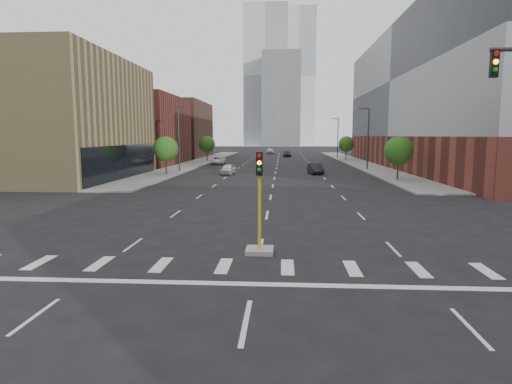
# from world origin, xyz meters

# --- Properties ---
(ground) EXTENTS (400.00, 400.00, 0.00)m
(ground) POSITION_xyz_m (0.00, 0.00, 0.00)
(ground) COLOR black
(ground) RESTS_ON ground
(sidewalk_left_far) EXTENTS (5.00, 92.00, 0.15)m
(sidewalk_left_far) POSITION_xyz_m (-15.00, 74.00, 0.07)
(sidewalk_left_far) COLOR gray
(sidewalk_left_far) RESTS_ON ground
(sidewalk_right_far) EXTENTS (5.00, 92.00, 0.15)m
(sidewalk_right_far) POSITION_xyz_m (15.00, 74.00, 0.07)
(sidewalk_right_far) COLOR gray
(sidewalk_right_far) RESTS_ON ground
(building_left_mid) EXTENTS (20.00, 24.00, 14.00)m
(building_left_mid) POSITION_xyz_m (-27.50, 40.00, 7.00)
(building_left_mid) COLOR #908051
(building_left_mid) RESTS_ON ground
(building_left_far_a) EXTENTS (20.00, 22.00, 12.00)m
(building_left_far_a) POSITION_xyz_m (-27.50, 66.00, 6.00)
(building_left_far_a) COLOR brown
(building_left_far_a) RESTS_ON ground
(building_left_far_b) EXTENTS (20.00, 24.00, 13.00)m
(building_left_far_b) POSITION_xyz_m (-27.50, 92.00, 6.50)
(building_left_far_b) COLOR brown
(building_left_far_b) RESTS_ON ground
(building_right_main) EXTENTS (24.00, 70.00, 22.00)m
(building_right_main) POSITION_xyz_m (29.50, 60.00, 11.00)
(building_right_main) COLOR brown
(building_right_main) RESTS_ON ground
(tower_left) EXTENTS (22.00, 22.00, 70.00)m
(tower_left) POSITION_xyz_m (-8.00, 220.00, 35.00)
(tower_left) COLOR #B2B7BC
(tower_left) RESTS_ON ground
(tower_right) EXTENTS (20.00, 20.00, 80.00)m
(tower_right) POSITION_xyz_m (10.00, 260.00, 40.00)
(tower_right) COLOR #B2B7BC
(tower_right) RESTS_ON ground
(tower_mid) EXTENTS (18.00, 18.00, 44.00)m
(tower_mid) POSITION_xyz_m (0.00, 200.00, 22.00)
(tower_mid) COLOR slate
(tower_mid) RESTS_ON ground
(median_traffic_signal) EXTENTS (1.20, 1.20, 4.40)m
(median_traffic_signal) POSITION_xyz_m (0.00, 8.97, 0.97)
(median_traffic_signal) COLOR #999993
(median_traffic_signal) RESTS_ON ground
(streetlight_right_a) EXTENTS (1.60, 0.22, 9.07)m
(streetlight_right_a) POSITION_xyz_m (13.41, 55.00, 5.01)
(streetlight_right_a) COLOR #2D2D30
(streetlight_right_a) RESTS_ON ground
(streetlight_right_b) EXTENTS (1.60, 0.22, 9.07)m
(streetlight_right_b) POSITION_xyz_m (13.41, 90.00, 5.01)
(streetlight_right_b) COLOR #2D2D30
(streetlight_right_b) RESTS_ON ground
(streetlight_left) EXTENTS (1.60, 0.22, 9.07)m
(streetlight_left) POSITION_xyz_m (-13.41, 50.00, 5.01)
(streetlight_left) COLOR #2D2D30
(streetlight_left) RESTS_ON ground
(tree_left_near) EXTENTS (3.20, 3.20, 4.85)m
(tree_left_near) POSITION_xyz_m (-14.00, 45.00, 3.39)
(tree_left_near) COLOR #382619
(tree_left_near) RESTS_ON ground
(tree_left_far) EXTENTS (3.20, 3.20, 4.85)m
(tree_left_far) POSITION_xyz_m (-14.00, 75.00, 3.39)
(tree_left_far) COLOR #382619
(tree_left_far) RESTS_ON ground
(tree_right_near) EXTENTS (3.20, 3.20, 4.85)m
(tree_right_near) POSITION_xyz_m (14.00, 40.00, 3.39)
(tree_right_near) COLOR #382619
(tree_right_near) RESTS_ON ground
(tree_right_far) EXTENTS (3.20, 3.20, 4.85)m
(tree_right_far) POSITION_xyz_m (14.00, 80.00, 3.39)
(tree_right_far) COLOR #382619
(tree_right_far) RESTS_ON ground
(car_near_left) EXTENTS (1.92, 4.09, 1.35)m
(car_near_left) POSITION_xyz_m (-6.25, 46.92, 0.68)
(car_near_left) COLOR silver
(car_near_left) RESTS_ON ground
(car_mid_right) EXTENTS (2.09, 4.50, 1.43)m
(car_mid_right) POSITION_xyz_m (5.35, 48.43, 0.71)
(car_mid_right) COLOR black
(car_mid_right) RESTS_ON ground
(car_far_left) EXTENTS (2.56, 5.09, 1.38)m
(car_far_left) POSITION_xyz_m (-10.50, 66.59, 0.69)
(car_far_left) COLOR silver
(car_far_left) RESTS_ON ground
(car_deep_right) EXTENTS (1.96, 4.60, 1.32)m
(car_deep_right) POSITION_xyz_m (2.05, 94.81, 0.66)
(car_deep_right) COLOR black
(car_deep_right) RESTS_ON ground
(car_distant) EXTENTS (2.15, 4.88, 1.63)m
(car_distant) POSITION_xyz_m (-2.56, 111.74, 0.82)
(car_distant) COLOR silver
(car_distant) RESTS_ON ground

